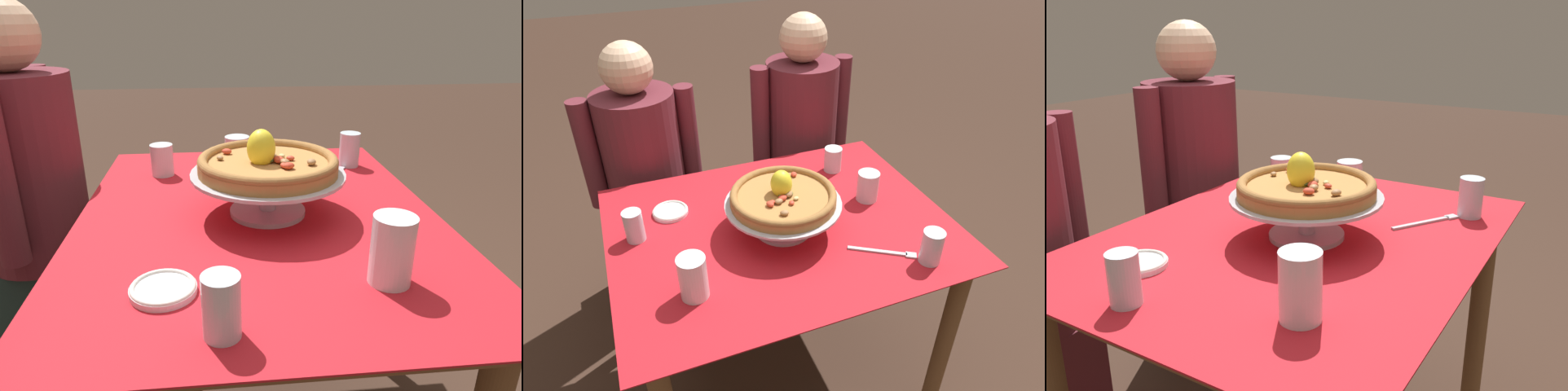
{
  "view_description": "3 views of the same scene",
  "coord_description": "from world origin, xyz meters",
  "views": [
    {
      "loc": [
        -1.04,
        0.1,
        1.2
      ],
      "look_at": [
        0.05,
        -0.01,
        0.77
      ],
      "focal_mm": 31.71,
      "sensor_mm": 36.0,
      "label": 1
    },
    {
      "loc": [
        -0.45,
        -1.16,
        1.69
      ],
      "look_at": [
        0.01,
        -0.0,
        0.85
      ],
      "focal_mm": 32.25,
      "sensor_mm": 36.0,
      "label": 2
    },
    {
      "loc": [
        -1.05,
        -0.65,
        1.25
      ],
      "look_at": [
        -0.01,
        -0.03,
        0.85
      ],
      "focal_mm": 36.96,
      "sensor_mm": 36.0,
      "label": 3
    }
  ],
  "objects": [
    {
      "name": "pizza",
      "position": [
        -0.0,
        -0.02,
        0.87
      ],
      "size": [
        0.34,
        0.34,
        0.11
      ],
      "color": "#AD753D",
      "rests_on": "pizza_stand"
    },
    {
      "name": "dinner_fork",
      "position": [
        0.25,
        -0.25,
        0.74
      ],
      "size": [
        0.19,
        0.13,
        0.01
      ],
      "color": "#B7B7C1",
      "rests_on": "dining_table"
    },
    {
      "name": "water_glass_front_right",
      "position": [
        0.35,
        -0.33,
        0.78
      ],
      "size": [
        0.06,
        0.06,
        0.11
      ],
      "color": "silver",
      "rests_on": "dining_table"
    },
    {
      "name": "diner_left",
      "position": [
        -0.37,
        0.66,
        0.58
      ],
      "size": [
        0.48,
        0.33,
        1.21
      ],
      "color": "maroon",
      "rests_on": "ground"
    },
    {
      "name": "water_glass_back_right",
      "position": [
        0.32,
        0.26,
        0.78
      ],
      "size": [
        0.07,
        0.07,
        0.1
      ],
      "color": "silver",
      "rests_on": "dining_table"
    },
    {
      "name": "water_glass_side_left",
      "position": [
        -0.46,
        0.1,
        0.78
      ],
      "size": [
        0.06,
        0.06,
        0.11
      ],
      "color": "silver",
      "rests_on": "dining_table"
    },
    {
      "name": "water_glass_side_right",
      "position": [
        0.34,
        0.03,
        0.78
      ],
      "size": [
        0.08,
        0.08,
        0.11
      ],
      "color": "silver",
      "rests_on": "dining_table"
    },
    {
      "name": "side_plate",
      "position": [
        -0.33,
        0.2,
        0.75
      ],
      "size": [
        0.12,
        0.12,
        0.02
      ],
      "color": "white",
      "rests_on": "dining_table"
    },
    {
      "name": "diner_right",
      "position": [
        0.37,
        0.68,
        0.6
      ],
      "size": [
        0.48,
        0.33,
        1.25
      ],
      "color": "#1E3833",
      "rests_on": "ground"
    },
    {
      "name": "water_glass_front_left",
      "position": [
        -0.33,
        -0.21,
        0.79
      ],
      "size": [
        0.08,
        0.08,
        0.13
      ],
      "color": "white",
      "rests_on": "dining_table"
    },
    {
      "name": "pizza_stand",
      "position": [
        -0.0,
        -0.02,
        0.81
      ],
      "size": [
        0.37,
        0.37,
        0.11
      ],
      "color": "#B7B7C1",
      "rests_on": "dining_table"
    },
    {
      "name": "ground_plane",
      "position": [
        0.0,
        0.0,
        0.0
      ],
      "size": [
        14.0,
        14.0,
        0.0
      ],
      "primitive_type": "plane",
      "color": "#3D281E"
    },
    {
      "name": "dining_table",
      "position": [
        0.0,
        0.0,
        0.62
      ],
      "size": [
        1.12,
        0.88,
        0.74
      ],
      "color": "brown",
      "rests_on": "ground"
    }
  ]
}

